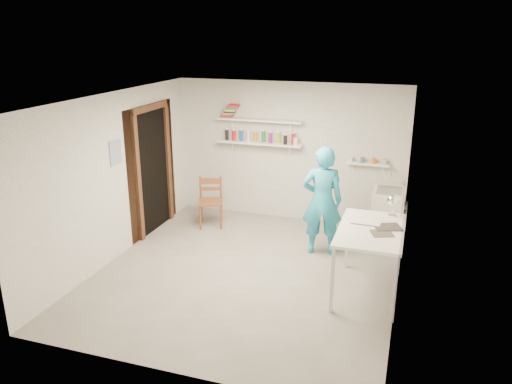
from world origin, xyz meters
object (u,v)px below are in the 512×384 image
(wall_clock, at_px, (329,179))
(work_table, at_px, (369,261))
(belfast_sink, at_px, (389,199))
(wooden_chair, at_px, (211,202))
(desk_lamp, at_px, (393,200))
(man, at_px, (322,201))

(wall_clock, height_order, work_table, wall_clock)
(belfast_sink, height_order, work_table, work_table)
(wall_clock, distance_m, work_table, 1.58)
(wooden_chair, height_order, work_table, work_table)
(wooden_chair, xyz_separation_m, work_table, (2.79, -1.48, 0.00))
(wall_clock, bearing_deg, work_table, -72.24)
(wooden_chair, height_order, desk_lamp, desk_lamp)
(man, height_order, wooden_chair, man)
(wooden_chair, xyz_separation_m, desk_lamp, (3.00, -0.96, 0.66))
(wooden_chair, distance_m, desk_lamp, 3.22)
(man, xyz_separation_m, desk_lamp, (1.02, -0.48, 0.28))
(wall_clock, distance_m, desk_lamp, 1.19)
(man, bearing_deg, work_table, 114.74)
(wooden_chair, distance_m, work_table, 3.16)
(belfast_sink, xyz_separation_m, wall_clock, (-0.86, -0.52, 0.40))
(belfast_sink, relative_size, wooden_chair, 0.69)
(desk_lamp, bearing_deg, work_table, -112.42)
(man, xyz_separation_m, wooden_chair, (-1.98, 0.48, -0.39))
(man, xyz_separation_m, work_table, (0.80, -1.01, -0.38))
(wall_clock, bearing_deg, man, -117.54)
(man, height_order, work_table, man)
(belfast_sink, relative_size, desk_lamp, 3.64)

